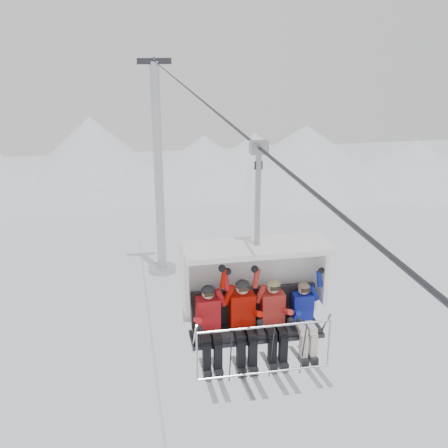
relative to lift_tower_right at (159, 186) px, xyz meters
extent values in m
cone|color=white|center=(-5.00, 22.00, -2.28)|extent=(16.00, 16.00, 7.00)
cone|color=white|center=(6.00, 21.00, -3.28)|extent=(14.00, 14.00, 5.00)
cone|color=white|center=(16.00, 19.00, -2.78)|extent=(18.00, 18.00, 6.00)
cone|color=white|center=(27.00, 17.00, -3.53)|extent=(16.00, 16.00, 4.50)
cone|color=white|center=(12.00, 24.00, -3.53)|extent=(12.00, 12.00, 4.50)
cylinder|color=#B2B4B9|center=(0.00, 0.00, 0.87)|extent=(0.56, 0.56, 13.30)
cylinder|color=#B2B4B9|center=(0.00, 0.00, -5.63)|extent=(1.80, 1.80, 0.30)
cube|color=#2C2C31|center=(0.00, 0.00, 7.52)|extent=(2.00, 0.35, 0.35)
cylinder|color=#2C2C31|center=(0.00, -22.00, 7.52)|extent=(0.06, 50.00, 0.06)
cube|color=black|center=(0.00, -25.21, 4.17)|extent=(2.32, 0.55, 0.10)
cube|color=black|center=(0.00, -24.95, 4.56)|extent=(2.32, 0.10, 0.67)
cube|color=#2C2C31|center=(0.00, -25.21, 4.08)|extent=(2.42, 0.60, 0.08)
cube|color=white|center=(0.00, -24.73, 4.98)|extent=(2.58, 0.10, 1.54)
cube|color=white|center=(0.00, -25.13, 5.75)|extent=(2.58, 0.90, 0.10)
cylinder|color=silver|center=(0.00, -25.76, 4.54)|extent=(2.36, 0.04, 0.04)
cylinder|color=silver|center=(0.00, -25.83, 3.67)|extent=(2.36, 0.04, 0.04)
cylinder|color=#909398|center=(0.00, -25.11, 6.63)|extent=(0.10, 0.10, 1.77)
cube|color=#909398|center=(0.00, -25.11, 7.52)|extent=(0.30, 0.18, 0.22)
cube|color=red|center=(-0.89, -25.17, 4.56)|extent=(0.42, 0.28, 0.62)
sphere|color=tan|center=(-0.89, -25.21, 5.00)|extent=(0.23, 0.23, 0.23)
cube|color=black|center=(-0.98, -25.61, 3.97)|extent=(0.14, 0.15, 0.50)
cube|color=black|center=(-0.79, -25.61, 3.97)|extent=(0.14, 0.15, 0.50)
cube|color=#A6A9AF|center=(-0.98, -25.71, 3.58)|extent=(0.09, 1.69, 0.26)
cube|color=#A6A9AF|center=(-0.79, -25.71, 3.58)|extent=(0.09, 1.69, 0.26)
cube|color=#C00E02|center=(-0.27, -25.17, 4.58)|extent=(0.44, 0.30, 0.65)
sphere|color=tan|center=(-0.27, -25.21, 5.04)|extent=(0.24, 0.24, 0.24)
cube|color=black|center=(-0.37, -25.61, 3.96)|extent=(0.15, 0.15, 0.53)
cube|color=black|center=(-0.16, -25.61, 3.96)|extent=(0.15, 0.15, 0.53)
cube|color=#A6A9AF|center=(-0.37, -25.71, 3.55)|extent=(0.10, 1.69, 0.26)
cube|color=#A6A9AF|center=(-0.16, -25.71, 3.55)|extent=(0.10, 1.69, 0.26)
cube|color=red|center=(0.30, -25.17, 4.56)|extent=(0.42, 0.28, 0.62)
sphere|color=tan|center=(0.30, -25.21, 5.00)|extent=(0.23, 0.23, 0.23)
cube|color=black|center=(0.20, -25.61, 3.97)|extent=(0.14, 0.15, 0.50)
cube|color=black|center=(0.40, -25.61, 3.97)|extent=(0.14, 0.15, 0.50)
cube|color=#A6A9AF|center=(0.20, -25.71, 3.58)|extent=(0.10, 1.69, 0.26)
cube|color=#A6A9AF|center=(0.40, -25.71, 3.58)|extent=(0.10, 1.69, 0.26)
cube|color=#1321A2|center=(0.87, -25.17, 4.52)|extent=(0.37, 0.25, 0.55)
sphere|color=tan|center=(0.87, -25.21, 4.91)|extent=(0.20, 0.20, 0.20)
cube|color=silver|center=(0.78, -25.61, 4.00)|extent=(0.12, 0.15, 0.44)
cube|color=silver|center=(0.96, -25.61, 4.00)|extent=(0.12, 0.15, 0.44)
cube|color=#A6A9AF|center=(0.78, -25.71, 3.64)|extent=(0.08, 1.69, 0.26)
cube|color=#A6A9AF|center=(0.96, -25.71, 3.64)|extent=(0.08, 1.69, 0.26)
camera|label=1|loc=(-2.25, -33.97, 9.40)|focal=45.00mm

